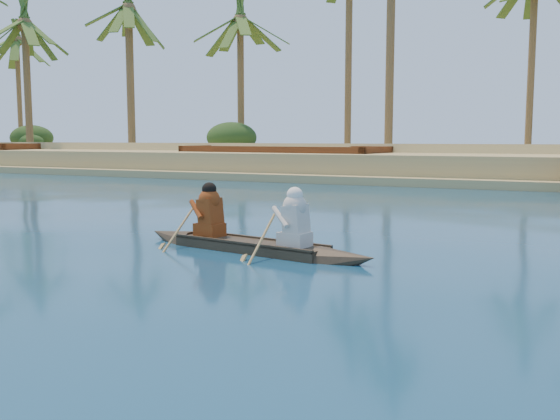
% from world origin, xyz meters
% --- Properties ---
extents(sandy_embankment, '(150.00, 51.00, 1.50)m').
position_xyz_m(sandy_embankment, '(0.00, 46.89, 0.53)').
color(sandy_embankment, tan).
rests_on(sandy_embankment, ground).
extents(palm_grove, '(110.00, 14.00, 16.00)m').
position_xyz_m(palm_grove, '(0.00, 35.00, 8.00)').
color(palm_grove, '#32531D').
rests_on(palm_grove, ground).
extents(shrub_cluster, '(100.00, 6.00, 2.40)m').
position_xyz_m(shrub_cluster, '(0.00, 31.50, 1.20)').
color(shrub_cluster, '#1B3E16').
rests_on(shrub_cluster, ground).
extents(canoe, '(5.12, 1.51, 1.40)m').
position_xyz_m(canoe, '(4.79, 6.00, 0.27)').
color(canoe, '#392D1F').
rests_on(canoe, ground).
extents(barge_mid, '(11.80, 4.94, 1.91)m').
position_xyz_m(barge_mid, '(-4.74, 27.00, 0.67)').
color(barge_mid, brown).
rests_on(barge_mid, ground).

